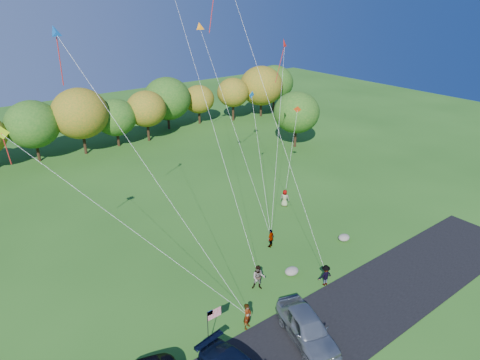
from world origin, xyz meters
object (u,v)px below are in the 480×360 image
Objects in this scene: flyer_a at (247,316)px; flyer_b at (258,278)px; minivan_silver at (307,328)px; flyer_c at (325,275)px; flyer_d at (271,238)px; flyer_e at (285,198)px.

flyer_b is (2.98, 2.53, 0.04)m from flyer_a.
minivan_silver is 2.93× the size of flyer_a.
flyer_a is at bearing -99.63° from flyer_b.
flyer_a is 1.13× the size of flyer_c.
minivan_silver is 3.30× the size of flyer_c.
minivan_silver is at bearing -58.42° from flyer_b.
flyer_c is 6.10m from flyer_d.
flyer_c is (4.06, -2.53, -0.14)m from flyer_b.
flyer_c is 1.00× the size of flyer_d.
flyer_e is at bearing -166.25° from flyer_d.
minivan_silver is 10.40m from flyer_d.
flyer_b is at bearing 14.78° from flyer_a.
flyer_d is at bearing 14.59° from flyer_a.
flyer_b is 5.57m from flyer_d.
flyer_a is at bearing 15.30° from flyer_d.
minivan_silver is 3.09× the size of flyer_e.
flyer_b is 13.06m from flyer_e.
flyer_b reaches higher than flyer_a.
minivan_silver reaches higher than flyer_c.
flyer_c is 12.36m from flyer_e.
flyer_c is at bearing 8.15° from flyer_b.
flyer_b is 4.78m from flyer_c.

